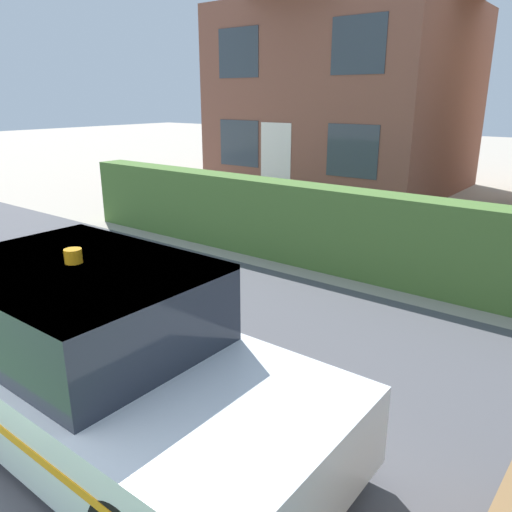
% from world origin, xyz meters
% --- Properties ---
extents(road_strip, '(28.00, 5.66, 0.01)m').
position_xyz_m(road_strip, '(0.00, 3.62, 0.01)').
color(road_strip, '#4C4C51').
rests_on(road_strip, ground).
extents(garden_hedge, '(12.89, 0.57, 1.37)m').
position_xyz_m(garden_hedge, '(0.13, 7.14, 0.69)').
color(garden_hedge, '#4C7233').
rests_on(garden_hedge, ground).
extents(police_car, '(4.26, 1.79, 1.59)m').
position_xyz_m(police_car, '(0.05, 2.19, 0.71)').
color(police_car, black).
rests_on(police_car, road_strip).
extents(house_left, '(6.93, 6.38, 7.18)m').
position_xyz_m(house_left, '(-4.22, 14.49, 3.66)').
color(house_left, brown).
rests_on(house_left, ground).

